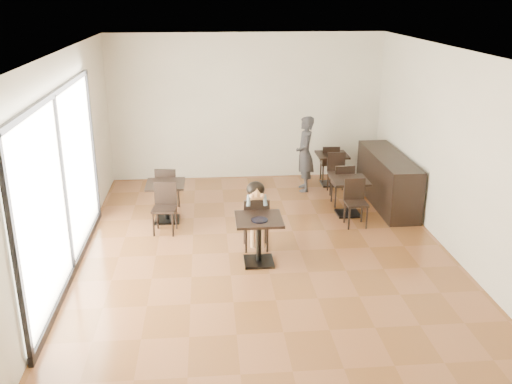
{
  "coord_description": "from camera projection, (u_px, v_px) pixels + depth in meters",
  "views": [
    {
      "loc": [
        -0.88,
        -8.41,
        4.03
      ],
      "look_at": [
        -0.13,
        0.1,
        1.0
      ],
      "focal_mm": 40.0,
      "sensor_mm": 36.0,
      "label": 1
    }
  ],
  "objects": [
    {
      "name": "chair_back_b",
      "position": [
        337.0,
        174.0,
        11.87
      ],
      "size": [
        0.39,
        0.39,
        0.84
      ],
      "primitive_type": null,
      "rotation": [
        0.0,
        0.0,
        -0.04
      ],
      "color": "black",
      "rests_on": "floor"
    },
    {
      "name": "child",
      "position": [
        256.0,
        216.0,
        9.26
      ],
      "size": [
        0.41,
        0.57,
        1.14
      ],
      "primitive_type": null,
      "color": "slate",
      "rests_on": "child_chair"
    },
    {
      "name": "chair_mid_a",
      "position": [
        342.0,
        184.0,
        11.23
      ],
      "size": [
        0.39,
        0.39,
        0.85
      ],
      "primitive_type": null,
      "rotation": [
        0.0,
        0.0,
        3.16
      ],
      "color": "black",
      "rests_on": "floor"
    },
    {
      "name": "chair_back_a",
      "position": [
        329.0,
        163.0,
        12.61
      ],
      "size": [
        0.39,
        0.39,
        0.84
      ],
      "primitive_type": null,
      "rotation": [
        0.0,
        0.0,
        3.1
      ],
      "color": "black",
      "rests_on": "floor"
    },
    {
      "name": "plate",
      "position": [
        259.0,
        220.0,
        8.58
      ],
      "size": [
        0.26,
        0.26,
        0.02
      ],
      "primitive_type": "cylinder",
      "color": "black",
      "rests_on": "child_table"
    },
    {
      "name": "cafe_table_left",
      "position": [
        166.0,
        202.0,
        10.44
      ],
      "size": [
        0.78,
        0.78,
        0.73
      ],
      "primitive_type": null,
      "rotation": [
        0.0,
        0.0,
        -0.13
      ],
      "color": "black",
      "rests_on": "floor"
    },
    {
      "name": "cafe_table_back",
      "position": [
        331.0,
        169.0,
        12.41
      ],
      "size": [
        0.68,
        0.68,
        0.69
      ],
      "primitive_type": null,
      "rotation": [
        0.0,
        0.0,
        -0.04
      ],
      "color": "black",
      "rests_on": "floor"
    },
    {
      "name": "adult_patron",
      "position": [
        305.0,
        154.0,
        11.93
      ],
      "size": [
        0.4,
        0.6,
        1.59
      ],
      "primitive_type": "imported",
      "rotation": [
        0.0,
        0.0,
        -1.61
      ],
      "color": "#333337",
      "rests_on": "floor"
    },
    {
      "name": "wall_back",
      "position": [
        246.0,
        107.0,
        12.53
      ],
      "size": [
        6.0,
        0.01,
        3.2
      ],
      "primitive_type": "cube",
      "color": "silver",
      "rests_on": "floor"
    },
    {
      "name": "pizza_slice",
      "position": [
        257.0,
        196.0,
        8.94
      ],
      "size": [
        0.27,
        0.2,
        0.06
      ],
      "primitive_type": null,
      "color": "tan",
      "rests_on": "child"
    },
    {
      "name": "child_table",
      "position": [
        259.0,
        241.0,
        8.81
      ],
      "size": [
        0.71,
        0.71,
        0.76
      ],
      "primitive_type": null,
      "color": "black",
      "rests_on": "floor"
    },
    {
      "name": "chair_left_a",
      "position": [
        168.0,
        188.0,
        10.93
      ],
      "size": [
        0.44,
        0.44,
        0.88
      ],
      "primitive_type": null,
      "rotation": [
        0.0,
        0.0,
        3.01
      ],
      "color": "black",
      "rests_on": "floor"
    },
    {
      "name": "service_counter",
      "position": [
        388.0,
        180.0,
        11.24
      ],
      "size": [
        0.6,
        2.4,
        1.0
      ],
      "primitive_type": "cube",
      "color": "black",
      "rests_on": "floor"
    },
    {
      "name": "cafe_table_mid",
      "position": [
        349.0,
        197.0,
        10.74
      ],
      "size": [
        0.68,
        0.68,
        0.7
      ],
      "primitive_type": null,
      "rotation": [
        0.0,
        0.0,
        0.01
      ],
      "color": "black",
      "rests_on": "floor"
    },
    {
      "name": "storefront_window",
      "position": [
        62.0,
        186.0,
        8.13
      ],
      "size": [
        0.04,
        4.5,
        2.6
      ],
      "primitive_type": "cube",
      "color": "white",
      "rests_on": "floor"
    },
    {
      "name": "child_chair",
      "position": [
        256.0,
        222.0,
        9.3
      ],
      "size": [
        0.41,
        0.41,
        0.91
      ],
      "primitive_type": null,
      "rotation": [
        0.0,
        0.0,
        3.14
      ],
      "color": "black",
      "rests_on": "floor"
    },
    {
      "name": "floor",
      "position": [
        264.0,
        251.0,
        9.31
      ],
      "size": [
        6.0,
        8.0,
        0.01
      ],
      "primitive_type": "cube",
      "color": "brown",
      "rests_on": "ground"
    },
    {
      "name": "ceiling",
      "position": [
        265.0,
        51.0,
        8.24
      ],
      "size": [
        6.0,
        8.0,
        0.01
      ],
      "primitive_type": "cube",
      "color": "silver",
      "rests_on": "floor"
    },
    {
      "name": "chair_left_b",
      "position": [
        164.0,
        209.0,
        9.9
      ],
      "size": [
        0.44,
        0.44,
        0.88
      ],
      "primitive_type": null,
      "rotation": [
        0.0,
        0.0,
        -0.13
      ],
      "color": "black",
      "rests_on": "floor"
    },
    {
      "name": "wall_right",
      "position": [
        453.0,
        153.0,
        9.03
      ],
      "size": [
        0.01,
        8.0,
        3.2
      ],
      "primitive_type": "cube",
      "color": "silver",
      "rests_on": "floor"
    },
    {
      "name": "chair_mid_b",
      "position": [
        356.0,
        204.0,
        10.2
      ],
      "size": [
        0.39,
        0.39,
        0.85
      ],
      "primitive_type": null,
      "rotation": [
        0.0,
        0.0,
        0.01
      ],
      "color": "black",
      "rests_on": "floor"
    },
    {
      "name": "wall_front",
      "position": [
        311.0,
        282.0,
        5.02
      ],
      "size": [
        6.0,
        0.01,
        3.2
      ],
      "primitive_type": "cube",
      "color": "silver",
      "rests_on": "floor"
    },
    {
      "name": "wall_left",
      "position": [
        66.0,
        162.0,
        8.53
      ],
      "size": [
        0.01,
        8.0,
        3.2
      ],
      "primitive_type": "cube",
      "color": "silver",
      "rests_on": "floor"
    }
  ]
}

